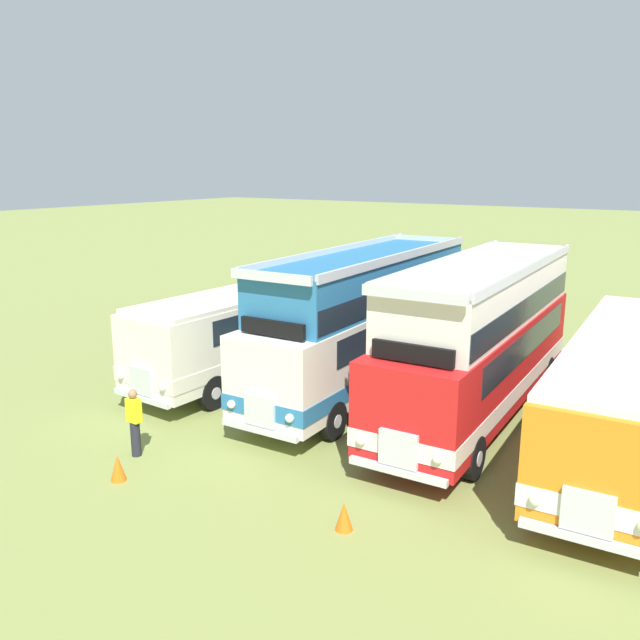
{
  "coord_description": "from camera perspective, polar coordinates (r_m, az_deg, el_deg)",
  "views": [
    {
      "loc": [
        2.1,
        -17.07,
        7.03
      ],
      "look_at": [
        -9.1,
        -0.22,
        2.22
      ],
      "focal_mm": 36.32,
      "sensor_mm": 36.0,
      "label": 1
    }
  ],
  "objects": [
    {
      "name": "ground_plane",
      "position": [
        18.58,
        24.91,
        -10.17
      ],
      "size": [
        200.0,
        200.0,
        0.0
      ],
      "primitive_type": "plane",
      "color": "olive"
    },
    {
      "name": "bus_first_in_row",
      "position": [
        22.73,
        -4.51,
        -0.07
      ],
      "size": [
        2.9,
        11.38,
        2.99
      ],
      "color": "silver",
      "rests_on": "ground"
    },
    {
      "name": "bus_second_in_row",
      "position": [
        20.54,
        4.08,
        0.22
      ],
      "size": [
        2.94,
        11.24,
        4.52
      ],
      "color": "silver",
      "rests_on": "ground"
    },
    {
      "name": "bus_third_in_row",
      "position": [
        18.8,
        14.04,
        -1.4
      ],
      "size": [
        3.0,
        11.03,
        4.52
      ],
      "color": "red",
      "rests_on": "ground"
    },
    {
      "name": "bus_fourth_in_row",
      "position": [
        17.75,
        25.33,
        -5.23
      ],
      "size": [
        3.21,
        11.45,
        2.99
      ],
      "color": "orange",
      "rests_on": "ground"
    },
    {
      "name": "cone_near_end",
      "position": [
        15.86,
        -17.38,
        -12.31
      ],
      "size": [
        0.36,
        0.36,
        0.63
      ],
      "primitive_type": "cone",
      "color": "orange",
      "rests_on": "ground"
    },
    {
      "name": "cone_mid_row",
      "position": [
        13.36,
        2.14,
        -16.89
      ],
      "size": [
        0.36,
        0.36,
        0.59
      ],
      "primitive_type": "cone",
      "color": "orange",
      "rests_on": "ground"
    },
    {
      "name": "marshal_person",
      "position": [
        16.77,
        -16.03,
        -8.65
      ],
      "size": [
        0.36,
        0.24,
        1.73
      ],
      "color": "#23232D",
      "rests_on": "ground"
    }
  ]
}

